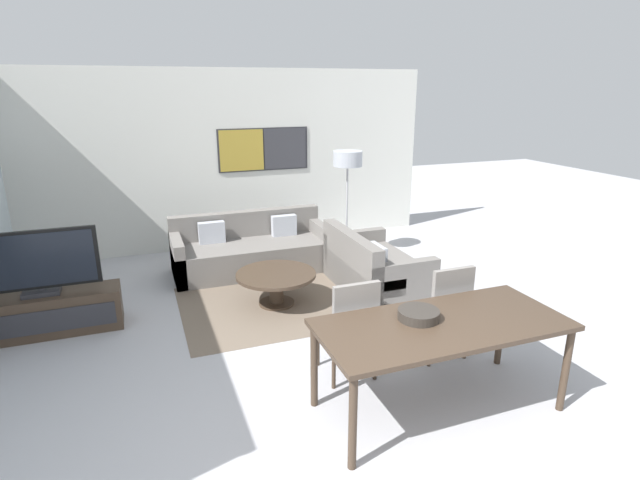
{
  "coord_description": "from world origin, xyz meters",
  "views": [
    {
      "loc": [
        -1.28,
        -2.28,
        2.54
      ],
      "look_at": [
        0.52,
        2.5,
        0.95
      ],
      "focal_mm": 28.0,
      "sensor_mm": 36.0,
      "label": 1
    }
  ],
  "objects_px": {
    "sofa_main": "(251,251)",
    "dining_table": "(442,330)",
    "fruit_bowl": "(419,314)",
    "coffee_table": "(276,281)",
    "floor_lamp": "(348,165)",
    "sofa_side": "(371,270)",
    "dining_chair_left": "(350,323)",
    "dining_chair_centre": "(444,306)",
    "tv_console": "(46,314)",
    "television": "(36,263)"
  },
  "relations": [
    {
      "from": "dining_table",
      "to": "dining_chair_left",
      "type": "height_order",
      "value": "dining_chair_left"
    },
    {
      "from": "dining_chair_left",
      "to": "fruit_bowl",
      "type": "height_order",
      "value": "dining_chair_left"
    },
    {
      "from": "fruit_bowl",
      "to": "floor_lamp",
      "type": "height_order",
      "value": "floor_lamp"
    },
    {
      "from": "television",
      "to": "floor_lamp",
      "type": "height_order",
      "value": "floor_lamp"
    },
    {
      "from": "television",
      "to": "sofa_main",
      "type": "distance_m",
      "value": 2.8
    },
    {
      "from": "sofa_main",
      "to": "fruit_bowl",
      "type": "xyz_separation_m",
      "value": [
        0.53,
        -3.61,
        0.55
      ]
    },
    {
      "from": "dining_table",
      "to": "tv_console",
      "type": "bearing_deg",
      "value": 141.03
    },
    {
      "from": "tv_console",
      "to": "sofa_main",
      "type": "distance_m",
      "value": 2.75
    },
    {
      "from": "tv_console",
      "to": "television",
      "type": "height_order",
      "value": "television"
    },
    {
      "from": "dining_table",
      "to": "fruit_bowl",
      "type": "distance_m",
      "value": 0.22
    },
    {
      "from": "television",
      "to": "sofa_side",
      "type": "relative_size",
      "value": 0.79
    },
    {
      "from": "dining_chair_left",
      "to": "dining_table",
      "type": "bearing_deg",
      "value": -53.62
    },
    {
      "from": "dining_table",
      "to": "dining_chair_centre",
      "type": "distance_m",
      "value": 0.86
    },
    {
      "from": "floor_lamp",
      "to": "fruit_bowl",
      "type": "bearing_deg",
      "value": -104.7
    },
    {
      "from": "sofa_side",
      "to": "coffee_table",
      "type": "relative_size",
      "value": 1.58
    },
    {
      "from": "sofa_main",
      "to": "coffee_table",
      "type": "height_order",
      "value": "sofa_main"
    },
    {
      "from": "tv_console",
      "to": "dining_chair_centre",
      "type": "xyz_separation_m",
      "value": [
        3.66,
        -1.88,
        0.31
      ]
    },
    {
      "from": "fruit_bowl",
      "to": "floor_lamp",
      "type": "distance_m",
      "value": 3.74
    },
    {
      "from": "television",
      "to": "sofa_side",
      "type": "height_order",
      "value": "television"
    },
    {
      "from": "tv_console",
      "to": "floor_lamp",
      "type": "relative_size",
      "value": 0.93
    },
    {
      "from": "coffee_table",
      "to": "fruit_bowl",
      "type": "height_order",
      "value": "fruit_bowl"
    },
    {
      "from": "coffee_table",
      "to": "floor_lamp",
      "type": "xyz_separation_m",
      "value": [
        1.46,
        1.27,
        1.13
      ]
    },
    {
      "from": "dining_table",
      "to": "floor_lamp",
      "type": "height_order",
      "value": "floor_lamp"
    },
    {
      "from": "sofa_main",
      "to": "dining_chair_centre",
      "type": "distance_m",
      "value": 3.27
    },
    {
      "from": "coffee_table",
      "to": "dining_table",
      "type": "bearing_deg",
      "value": -74.32
    },
    {
      "from": "dining_chair_left",
      "to": "sofa_side",
      "type": "bearing_deg",
      "value": 58.45
    },
    {
      "from": "tv_console",
      "to": "sofa_side",
      "type": "bearing_deg",
      "value": -2.25
    },
    {
      "from": "sofa_main",
      "to": "dining_chair_left",
      "type": "relative_size",
      "value": 2.3
    },
    {
      "from": "tv_console",
      "to": "fruit_bowl",
      "type": "xyz_separation_m",
      "value": [
        3.02,
        -2.45,
        0.59
      ]
    },
    {
      "from": "tv_console",
      "to": "coffee_table",
      "type": "bearing_deg",
      "value": -3.44
    },
    {
      "from": "tv_console",
      "to": "coffee_table",
      "type": "distance_m",
      "value": 2.5
    },
    {
      "from": "dining_table",
      "to": "coffee_table",
      "type": "bearing_deg",
      "value": 105.68
    },
    {
      "from": "sofa_main",
      "to": "dining_table",
      "type": "xyz_separation_m",
      "value": [
        0.68,
        -3.73,
        0.43
      ]
    },
    {
      "from": "dining_chair_centre",
      "to": "floor_lamp",
      "type": "bearing_deg",
      "value": 84.33
    },
    {
      "from": "sofa_side",
      "to": "fruit_bowl",
      "type": "distance_m",
      "value": 2.48
    },
    {
      "from": "dining_chair_centre",
      "to": "tv_console",
      "type": "bearing_deg",
      "value": 152.8
    },
    {
      "from": "coffee_table",
      "to": "dining_table",
      "type": "xyz_separation_m",
      "value": [
        0.68,
        -2.41,
        0.4
      ]
    },
    {
      "from": "tv_console",
      "to": "television",
      "type": "distance_m",
      "value": 0.57
    },
    {
      "from": "television",
      "to": "floor_lamp",
      "type": "bearing_deg",
      "value": 15.74
    },
    {
      "from": "fruit_bowl",
      "to": "dining_chair_centre",
      "type": "bearing_deg",
      "value": 41.67
    },
    {
      "from": "dining_table",
      "to": "dining_chair_left",
      "type": "distance_m",
      "value": 0.84
    },
    {
      "from": "sofa_main",
      "to": "dining_table",
      "type": "distance_m",
      "value": 3.81
    },
    {
      "from": "tv_console",
      "to": "fruit_bowl",
      "type": "distance_m",
      "value": 3.93
    },
    {
      "from": "dining_table",
      "to": "sofa_side",
      "type": "bearing_deg",
      "value": 76.36
    },
    {
      "from": "sofa_side",
      "to": "dining_table",
      "type": "distance_m",
      "value": 2.52
    },
    {
      "from": "floor_lamp",
      "to": "dining_chair_left",
      "type": "bearing_deg",
      "value": -112.94
    },
    {
      "from": "dining_table",
      "to": "television",
      "type": "bearing_deg",
      "value": 141.02
    },
    {
      "from": "sofa_side",
      "to": "dining_chair_left",
      "type": "bearing_deg",
      "value": 148.45
    },
    {
      "from": "dining_table",
      "to": "floor_lamp",
      "type": "distance_m",
      "value": 3.83
    },
    {
      "from": "coffee_table",
      "to": "fruit_bowl",
      "type": "distance_m",
      "value": 2.41
    }
  ]
}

